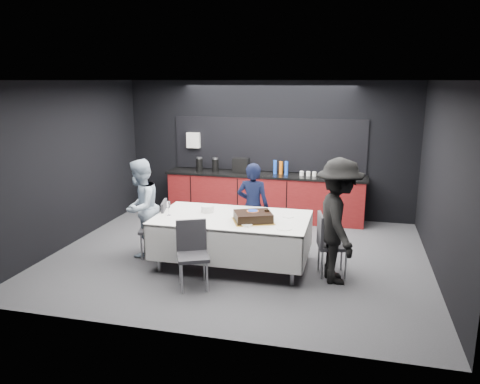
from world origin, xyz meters
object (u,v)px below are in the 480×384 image
person_right (338,221)px  plate_stack (208,209)px  champagne_flute (169,205)px  chair_left (158,225)px  cake_assembly (253,217)px  chair_right (327,240)px  party_table (232,225)px  chair_near (192,249)px  person_center (253,207)px  person_left (141,208)px

person_right → plate_stack: bearing=65.2°
plate_stack → person_right: bearing=-10.3°
champagne_flute → chair_left: size_ratio=0.24×
cake_assembly → person_right: size_ratio=0.40×
chair_right → person_right: person_right is taller
party_table → person_right: size_ratio=1.31×
plate_stack → chair_near: bearing=-84.4°
person_right → cake_assembly: bearing=73.5°
plate_stack → chair_left: 0.87m
cake_assembly → plate_stack: 0.87m
chair_right → person_right: size_ratio=0.52×
cake_assembly → chair_right: size_ratio=0.76×
party_table → person_right: (1.59, -0.20, 0.25)m
person_center → person_left: size_ratio=0.94×
champagne_flute → chair_right: champagne_flute is taller
party_table → chair_right: chair_right is taller
plate_stack → chair_right: bearing=-5.7°
chair_left → person_right: person_right is taller
person_center → person_right: (1.43, -0.96, 0.14)m
chair_near → plate_stack: bearing=95.6°
cake_assembly → chair_right: 1.13m
chair_right → person_right: bearing=-51.4°
cake_assembly → chair_right: (1.08, 0.14, -0.32)m
champagne_flute → chair_left: bearing=141.4°
chair_near → person_right: (1.93, 0.64, 0.35)m
chair_left → chair_near: bearing=-45.2°
plate_stack → person_center: 0.84m
champagne_flute → chair_near: (0.62, -0.68, -0.40)m
chair_right → person_left: bearing=177.6°
chair_near → person_right: bearing=18.3°
party_table → cake_assembly: bearing=-23.7°
champagne_flute → person_left: 0.67m
person_right → party_table: bearing=68.2°
person_center → person_right: bearing=148.7°
party_table → chair_near: size_ratio=2.51×
chair_left → plate_stack: bearing=6.5°
plate_stack → champagne_flute: size_ratio=0.92×
chair_left → chair_right: 2.70m
person_center → cake_assembly: bearing=105.0°
cake_assembly → chair_near: bearing=-136.0°
champagne_flute → chair_left: champagne_flute is taller
champagne_flute → chair_near: champagne_flute is taller
party_table → plate_stack: size_ratio=11.26×
chair_near → person_right: 2.07m
chair_left → person_center: person_center is taller
chair_near → chair_left: bearing=134.8°
person_left → party_table: bearing=86.9°
person_right → chair_near: bearing=93.8°
champagne_flute → cake_assembly: bearing=0.0°
party_table → plate_stack: bearing=159.2°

